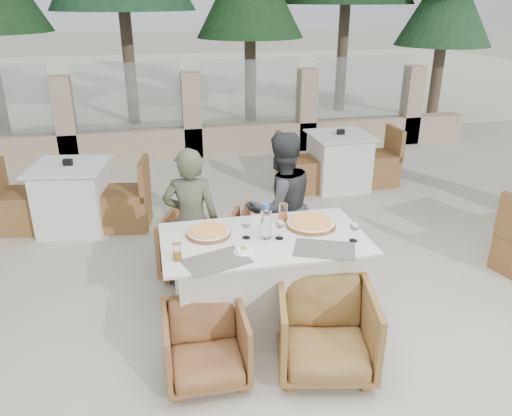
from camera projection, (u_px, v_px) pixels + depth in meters
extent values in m
plane|color=#BBB5A0|center=(251.00, 315.00, 4.26)|extent=(80.00, 80.00, 0.00)
cube|color=beige|center=(166.00, 78.00, 16.86)|extent=(30.00, 16.00, 0.01)
cone|color=#235029|center=(446.00, 11.00, 10.32)|extent=(1.98, 1.98, 4.50)
cube|color=#5D5850|center=(216.00, 261.00, 3.55)|extent=(0.52, 0.43, 0.00)
cube|color=#5A564D|center=(324.00, 249.00, 3.72)|extent=(0.53, 0.45, 0.00)
cylinder|color=orange|center=(209.00, 232.00, 3.93)|extent=(0.46, 0.46, 0.05)
cylinder|color=orange|center=(311.00, 223.00, 4.09)|extent=(0.46, 0.46, 0.05)
cylinder|color=#BEDBFA|center=(266.00, 221.00, 3.84)|extent=(0.09, 0.09, 0.29)
cylinder|color=orange|center=(177.00, 252.00, 3.55)|extent=(0.08, 0.08, 0.13)
cylinder|color=orange|center=(283.00, 212.00, 4.17)|extent=(0.10, 0.10, 0.15)
imported|color=#955E36|center=(200.00, 244.00, 4.82)|extent=(0.87, 0.88, 0.62)
imported|color=#915B34|center=(273.00, 240.00, 4.92)|extent=(0.82, 0.83, 0.59)
imported|color=brown|center=(206.00, 345.00, 3.48)|extent=(0.57, 0.59, 0.53)
imported|color=brown|center=(325.00, 330.00, 3.55)|extent=(0.81, 0.82, 0.63)
imported|color=#4B4E38|center=(192.00, 222.00, 4.40)|extent=(0.55, 0.43, 1.35)
imported|color=#323537|center=(281.00, 207.00, 4.64)|extent=(0.80, 0.69, 1.42)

